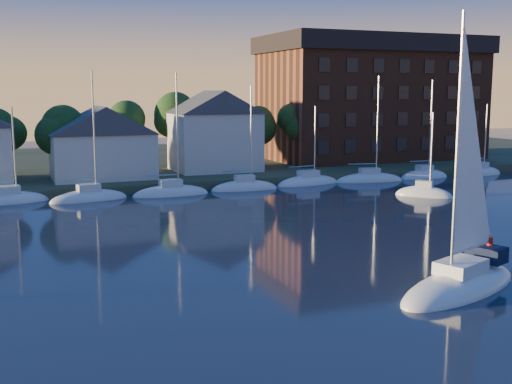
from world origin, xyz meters
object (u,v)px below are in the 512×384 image
clubhouse_east (215,130)px  hero_sailboat (462,278)px  clubhouse_centre (102,141)px  drifting_sailboat_right (424,195)px  condo_block (371,97)px

clubhouse_east → hero_sailboat: hero_sailboat is taller
clubhouse_centre → drifting_sailboat_right: size_ratio=1.19×
clubhouse_centre → condo_block: bearing=11.2°
condo_block → clubhouse_centre: bearing=-168.8°
clubhouse_east → hero_sailboat: 48.30m
condo_block → drifting_sailboat_right: condo_block is taller
clubhouse_centre → drifting_sailboat_right: (29.54, -19.29, -5.04)m
hero_sailboat → drifting_sailboat_right: bearing=-144.5°
clubhouse_east → condo_block: 26.94m
clubhouse_centre → hero_sailboat: 47.79m
clubhouse_centre → condo_block: (40.00, 7.95, 4.66)m
clubhouse_centre → hero_sailboat: hero_sailboat is taller
clubhouse_centre → hero_sailboat: size_ratio=0.73×
hero_sailboat → drifting_sailboat_right: (17.29, 26.68, -0.55)m
condo_block → hero_sailboat: size_ratio=1.96×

